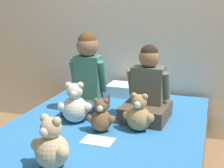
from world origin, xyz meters
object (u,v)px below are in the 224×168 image
child_on_right (147,91)px  pillow_at_headboard (132,90)px  teddy_bear_held_by_right_child (139,115)px  bed (104,153)px  teddy_bear_held_by_left_child (75,105)px  child_on_left (87,78)px  teddy_bear_at_foot_of_bed (52,146)px  sign_card (98,141)px  teddy_bear_between_children (101,117)px

child_on_right → pillow_at_headboard: size_ratio=1.22×
pillow_at_headboard → teddy_bear_held_by_right_child: bearing=-72.4°
bed → teddy_bear_held_by_left_child: size_ratio=6.25×
teddy_bear_held_by_left_child → child_on_left: bearing=74.7°
teddy_bear_at_foot_of_bed → sign_card: (0.12, 0.40, -0.13)m
child_on_left → teddy_bear_held_by_left_child: size_ratio=2.09×
child_on_left → pillow_at_headboard: bearing=63.3°
teddy_bear_at_foot_of_bed → pillow_at_headboard: 1.50m
bed → teddy_bear_between_children: size_ratio=8.07×
teddy_bear_held_by_right_child → pillow_at_headboard: 0.87m
teddy_bear_held_by_left_child → teddy_bear_at_foot_of_bed: bearing=-91.6°
bed → child_on_left: bearing=131.4°
teddy_bear_between_children → child_on_left: bearing=114.9°
teddy_bear_held_by_right_child → teddy_bear_at_foot_of_bed: size_ratio=0.90×
teddy_bear_held_by_right_child → sign_card: teddy_bear_held_by_right_child is taller
teddy_bear_held_by_left_child → teddy_bear_between_children: (0.25, -0.11, -0.03)m
child_on_right → bed: bearing=-130.2°
child_on_right → teddy_bear_between_children: (-0.26, -0.36, -0.12)m
bed → teddy_bear_between_children: bearing=-83.1°
teddy_bear_held_by_left_child → teddy_bear_between_children: size_ratio=1.29×
teddy_bear_held_by_right_child → sign_card: size_ratio=1.33×
child_on_left → teddy_bear_at_foot_of_bed: size_ratio=2.17×
teddy_bear_held_by_left_child → teddy_bear_at_foot_of_bed: 0.70m
pillow_at_headboard → bed: bearing=-90.0°
child_on_left → sign_card: bearing=-64.4°
child_on_left → pillow_at_headboard: 0.66m
child_on_left → teddy_bear_held_by_left_child: 0.30m
child_on_left → pillow_at_headboard: size_ratio=1.39×
bed → sign_card: 0.34m
pillow_at_headboard → teddy_bear_between_children: bearing=-89.3°
teddy_bear_held_by_left_child → teddy_bear_at_foot_of_bed: size_ratio=1.04×
child_on_right → teddy_bear_held_by_right_child: child_on_right is taller
teddy_bear_held_by_left_child → pillow_at_headboard: (0.24, 0.82, -0.08)m
teddy_bear_held_by_left_child → sign_card: size_ratio=1.53×
bed → teddy_bear_held_by_left_child: (-0.24, 0.02, 0.36)m
child_on_right → teddy_bear_held_by_left_child: size_ratio=1.84×
bed → teddy_bear_at_foot_of_bed: 0.75m
pillow_at_headboard → sign_card: 1.10m
pillow_at_headboard → child_on_right: bearing=-64.8°
teddy_bear_held_by_left_child → sign_card: bearing=-58.9°
teddy_bear_between_children → pillow_at_headboard: size_ratio=0.51×
teddy_bear_between_children → teddy_bear_held_by_left_child: bearing=147.4°
bed → child_on_right: size_ratio=3.40×
bed → teddy_bear_held_by_left_child: bearing=176.3°
child_on_left → child_on_right: 0.52m
teddy_bear_held_by_right_child → pillow_at_headboard: bearing=110.1°
pillow_at_headboard → sign_card: (0.05, -1.10, -0.05)m
teddy_bear_between_children → teddy_bear_at_foot_of_bed: bearing=-108.2°
teddy_bear_held_by_right_child → sign_card: (-0.22, -0.27, -0.12)m
teddy_bear_held_by_left_child → pillow_at_headboard: teddy_bear_held_by_left_child is taller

